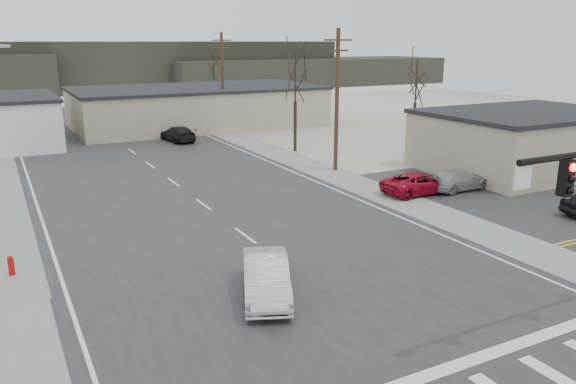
% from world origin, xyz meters
% --- Properties ---
extents(ground, '(140.00, 140.00, 0.00)m').
position_xyz_m(ground, '(0.00, 0.00, 0.00)').
color(ground, silver).
rests_on(ground, ground).
extents(main_road, '(18.00, 110.00, 0.05)m').
position_xyz_m(main_road, '(0.00, 15.00, 0.02)').
color(main_road, '#272729').
rests_on(main_road, ground).
extents(cross_road, '(90.00, 10.00, 0.04)m').
position_xyz_m(cross_road, '(0.00, 0.00, 0.02)').
color(cross_road, '#272729').
rests_on(cross_road, ground).
extents(parking_lot, '(18.00, 20.00, 0.03)m').
position_xyz_m(parking_lot, '(20.00, 6.00, 0.02)').
color(parking_lot, '#272729').
rests_on(parking_lot, ground).
extents(sidewalk_right, '(3.00, 90.00, 0.06)m').
position_xyz_m(sidewalk_right, '(10.60, 20.00, 0.03)').
color(sidewalk_right, gray).
rests_on(sidewalk_right, ground).
extents(fire_hydrant, '(0.24, 0.24, 0.87)m').
position_xyz_m(fire_hydrant, '(-10.20, 8.00, 0.45)').
color(fire_hydrant, '#A50C0C').
rests_on(fire_hydrant, ground).
extents(building_right_far, '(26.30, 14.30, 4.30)m').
position_xyz_m(building_right_far, '(10.00, 44.00, 2.15)').
color(building_right_far, tan).
rests_on(building_right_far, ground).
extents(building_lot, '(14.30, 10.30, 4.30)m').
position_xyz_m(building_lot, '(24.00, 12.00, 2.16)').
color(building_lot, tan).
rests_on(building_lot, ground).
extents(upole_right_a, '(2.20, 0.30, 10.00)m').
position_xyz_m(upole_right_a, '(11.50, 18.00, 5.22)').
color(upole_right_a, '#463520').
rests_on(upole_right_a, ground).
extents(upole_right_b, '(2.20, 0.30, 10.00)m').
position_xyz_m(upole_right_b, '(11.50, 40.00, 5.22)').
color(upole_right_b, '#463520').
rests_on(upole_right_b, ground).
extents(tree_right_mid, '(3.74, 3.74, 8.33)m').
position_xyz_m(tree_right_mid, '(12.50, 26.00, 5.93)').
color(tree_right_mid, '#30231D').
rests_on(tree_right_mid, ground).
extents(tree_right_far, '(3.52, 3.52, 7.84)m').
position_xyz_m(tree_right_far, '(15.00, 52.00, 5.58)').
color(tree_right_far, '#30231D').
rests_on(tree_right_far, ground).
extents(tree_lot, '(3.52, 3.52, 7.84)m').
position_xyz_m(tree_lot, '(22.00, 22.00, 5.58)').
color(tree_lot, '#30231D').
rests_on(tree_lot, ground).
extents(hill_center, '(80.00, 18.00, 9.00)m').
position_xyz_m(hill_center, '(15.00, 96.00, 4.50)').
color(hill_center, '#333026').
rests_on(hill_center, ground).
extents(hill_right, '(60.00, 18.00, 5.50)m').
position_xyz_m(hill_right, '(50.00, 90.00, 2.75)').
color(hill_right, '#333026').
rests_on(hill_right, ground).
extents(sedan_crossing, '(3.25, 4.88, 1.52)m').
position_xyz_m(sedan_crossing, '(-1.98, 1.52, 0.81)').
color(sedan_crossing, '#B6BDC2').
rests_on(sedan_crossing, main_road).
extents(car_far_a, '(2.51, 5.02, 1.40)m').
position_xyz_m(car_far_a, '(5.00, 35.17, 0.75)').
color(car_far_a, black).
rests_on(car_far_a, main_road).
extents(car_far_b, '(2.94, 4.25, 1.34)m').
position_xyz_m(car_far_b, '(0.80, 59.41, 0.72)').
color(car_far_b, black).
rests_on(car_far_b, main_road).
extents(car_parked_red, '(4.78, 2.24, 1.32)m').
position_xyz_m(car_parked_red, '(12.53, 10.16, 0.70)').
color(car_parked_red, '#A2081F').
rests_on(car_parked_red, parking_lot).
extents(car_parked_silver, '(4.56, 2.01, 1.30)m').
position_xyz_m(car_parked_silver, '(15.33, 9.69, 0.68)').
color(car_parked_silver, '#8F9699').
rests_on(car_parked_silver, parking_lot).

